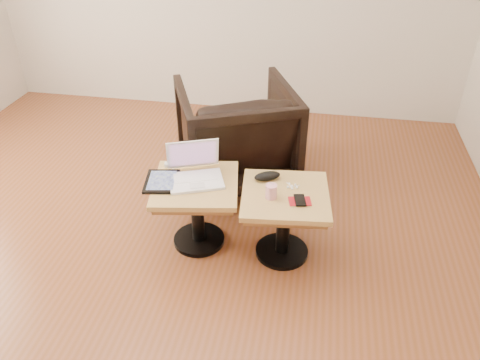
% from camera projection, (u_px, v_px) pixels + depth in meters
% --- Properties ---
extents(room_shell, '(4.52, 4.52, 2.71)m').
position_uv_depth(room_shell, '(131.00, 41.00, 2.26)').
color(room_shell, brown).
rests_on(room_shell, ground).
extents(side_table_left, '(0.59, 0.59, 0.46)m').
position_uv_depth(side_table_left, '(197.00, 198.00, 2.89)').
color(side_table_left, black).
rests_on(side_table_left, ground).
extents(side_table_right, '(0.56, 0.56, 0.46)m').
position_uv_depth(side_table_right, '(284.00, 209.00, 2.79)').
color(side_table_right, black).
rests_on(side_table_right, ground).
extents(laptop, '(0.40, 0.38, 0.23)m').
position_uv_depth(laptop, '(195.00, 172.00, 2.84)').
color(laptop, white).
rests_on(laptop, side_table_left).
extents(tablet, '(0.24, 0.28, 0.02)m').
position_uv_depth(tablet, '(162.00, 181.00, 2.82)').
color(tablet, black).
rests_on(tablet, side_table_left).
extents(charging_adapter, '(0.05, 0.05, 0.02)m').
position_uv_depth(charging_adapter, '(168.00, 165.00, 2.98)').
color(charging_adapter, white).
rests_on(charging_adapter, side_table_left).
extents(glasses_case, '(0.18, 0.14, 0.05)m').
position_uv_depth(glasses_case, '(267.00, 176.00, 2.84)').
color(glasses_case, black).
rests_on(glasses_case, side_table_right).
extents(striped_cup, '(0.09, 0.09, 0.08)m').
position_uv_depth(striped_cup, '(271.00, 191.00, 2.67)').
color(striped_cup, '#DF5179').
rests_on(striped_cup, side_table_right).
extents(earbuds_tangle, '(0.08, 0.06, 0.01)m').
position_uv_depth(earbuds_tangle, '(292.00, 186.00, 2.78)').
color(earbuds_tangle, white).
rests_on(earbuds_tangle, side_table_right).
extents(phone_on_sleeve, '(0.14, 0.12, 0.02)m').
position_uv_depth(phone_on_sleeve, '(300.00, 201.00, 2.66)').
color(phone_on_sleeve, maroon).
rests_on(phone_on_sleeve, side_table_right).
extents(armchair, '(1.08, 1.09, 0.76)m').
position_uv_depth(armchair, '(236.00, 134.00, 3.53)').
color(armchair, black).
rests_on(armchair, ground).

